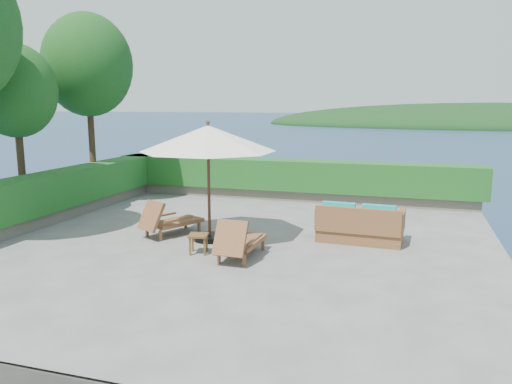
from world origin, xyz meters
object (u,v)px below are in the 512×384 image
(patio_umbrella, at_px, (208,140))
(wicker_loveseat, at_px, (360,226))
(lounge_right, at_px, (239,241))
(side_table, at_px, (198,238))
(lounge_left, at_px, (168,220))

(patio_umbrella, height_order, wicker_loveseat, patio_umbrella)
(patio_umbrella, xyz_separation_m, wicker_loveseat, (3.44, 0.92, -2.03))
(lounge_right, height_order, side_table, lounge_right)
(lounge_left, height_order, side_table, lounge_left)
(patio_umbrella, xyz_separation_m, side_table, (0.18, -1.06, -2.05))
(lounge_right, distance_m, wicker_loveseat, 3.09)
(side_table, relative_size, wicker_loveseat, 0.24)
(lounge_left, distance_m, lounge_right, 2.61)
(wicker_loveseat, bearing_deg, lounge_right, -135.11)
(wicker_loveseat, bearing_deg, side_table, -146.00)
(patio_umbrella, distance_m, side_table, 2.32)
(lounge_right, xyz_separation_m, side_table, (-0.97, 0.09, -0.03))
(lounge_right, bearing_deg, side_table, 176.54)
(patio_umbrella, height_order, lounge_left, patio_umbrella)
(lounge_left, relative_size, wicker_loveseat, 0.84)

